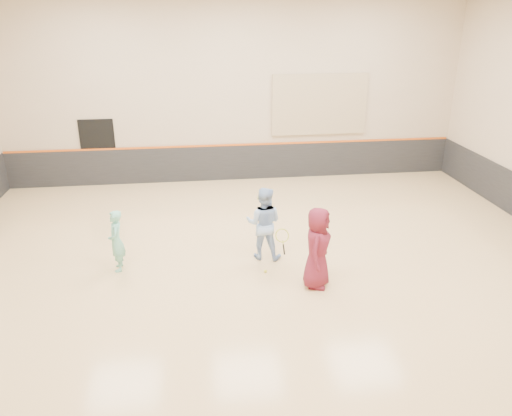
{
  "coord_description": "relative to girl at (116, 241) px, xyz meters",
  "views": [
    {
      "loc": [
        -1.44,
        -10.3,
        5.48
      ],
      "look_at": [
        -0.05,
        0.4,
        1.15
      ],
      "focal_mm": 35.0,
      "sensor_mm": 36.0,
      "label": 1
    }
  ],
  "objects": [
    {
      "name": "doorway",
      "position": [
        -1.28,
        6.02,
        0.39
      ],
      "size": [
        1.1,
        0.05,
        2.2
      ],
      "primitive_type": "cube",
      "color": "black",
      "rests_on": "floor"
    },
    {
      "name": "accent_stripe",
      "position": [
        3.22,
        6.0,
        0.51
      ],
      "size": [
        14.9,
        0.03,
        0.06
      ],
      "primitive_type": "cube",
      "color": "#D85914",
      "rests_on": "wall_back"
    },
    {
      "name": "young_man",
      "position": [
        4.23,
        -1.25,
        0.17
      ],
      "size": [
        0.86,
        1.01,
        1.76
      ],
      "primitive_type": "imported",
      "rotation": [
        0.0,
        0.0,
        1.15
      ],
      "color": "maroon",
      "rests_on": "floor"
    },
    {
      "name": "girl",
      "position": [
        0.0,
        0.0,
        0.0
      ],
      "size": [
        0.39,
        0.55,
        1.41
      ],
      "primitive_type": "imported",
      "rotation": [
        0.0,
        0.0,
        -1.48
      ],
      "color": "#75CBB5",
      "rests_on": "floor"
    },
    {
      "name": "wainscot_back",
      "position": [
        3.22,
        6.01,
        -0.11
      ],
      "size": [
        14.9,
        0.04,
        1.2
      ],
      "primitive_type": "cube",
      "color": "#232326",
      "rests_on": "floor"
    },
    {
      "name": "instructor",
      "position": [
        3.32,
        0.18,
        0.16
      ],
      "size": [
        1.0,
        0.88,
        1.74
      ],
      "primitive_type": "imported",
      "rotation": [
        0.0,
        0.0,
        2.84
      ],
      "color": "#97BAEA",
      "rests_on": "floor"
    },
    {
      "name": "ball_in_hand",
      "position": [
        4.4,
        -1.32,
        0.33
      ],
      "size": [
        0.07,
        0.07,
        0.07
      ],
      "primitive_type": "sphere",
      "color": "#CDD732",
      "rests_on": "young_man"
    },
    {
      "name": "room",
      "position": [
        3.22,
        0.04,
        0.11
      ],
      "size": [
        15.04,
        12.04,
        6.22
      ],
      "color": "tan",
      "rests_on": "ground"
    },
    {
      "name": "ball_beside_spare",
      "position": [
        3.77,
        1.84,
        -0.67
      ],
      "size": [
        0.07,
        0.07,
        0.07
      ],
      "primitive_type": "sphere",
      "color": "yellow",
      "rests_on": "floor"
    },
    {
      "name": "ball_under_racket",
      "position": [
        3.25,
        -0.58,
        -0.67
      ],
      "size": [
        0.07,
        0.07,
        0.07
      ],
      "primitive_type": "sphere",
      "color": "yellow",
      "rests_on": "floor"
    },
    {
      "name": "acoustic_panel",
      "position": [
        6.02,
        5.99,
        1.79
      ],
      "size": [
        3.2,
        0.08,
        2.0
      ],
      "primitive_type": "cube",
      "color": "tan",
      "rests_on": "wall_back"
    },
    {
      "name": "spare_racket",
      "position": [
        3.85,
        4.02,
        -0.66
      ],
      "size": [
        0.76,
        0.76,
        0.1
      ],
      "primitive_type": null,
      "color": "#A2BD29",
      "rests_on": "floor"
    },
    {
      "name": "held_racket",
      "position": [
        3.7,
        -0.09,
        -0.05
      ],
      "size": [
        0.4,
        0.4,
        0.64
      ],
      "primitive_type": null,
      "color": "gold",
      "rests_on": "instructor"
    }
  ]
}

